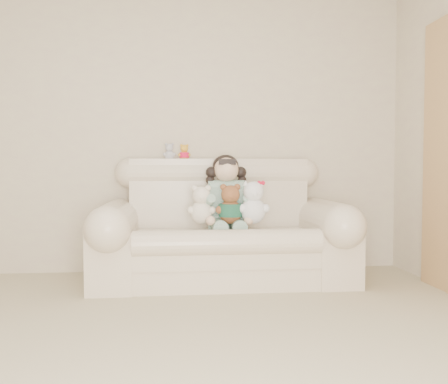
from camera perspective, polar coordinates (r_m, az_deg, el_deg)
wall_back at (r=4.53m, az=-7.66°, el=7.28°), size 4.50×0.00×4.50m
sofa at (r=4.05m, az=-0.15°, el=-3.26°), size 2.10×0.95×1.03m
seated_child at (r=4.12m, az=0.26°, el=0.04°), size 0.42×0.50×0.65m
brown_teddy at (r=3.91m, az=0.74°, el=-0.95°), size 0.27×0.23×0.37m
white_cat at (r=3.92m, az=3.42°, el=-0.67°), size 0.27×0.21×0.41m
cream_teddy at (r=3.92m, az=-2.66°, el=-1.03°), size 0.26×0.21×0.36m
yellow_mini_bear at (r=4.37m, az=-4.64°, el=4.79°), size 0.13×0.11×0.17m
grey_mini_plush at (r=4.38m, az=-6.37°, el=4.85°), size 0.14×0.12×0.18m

